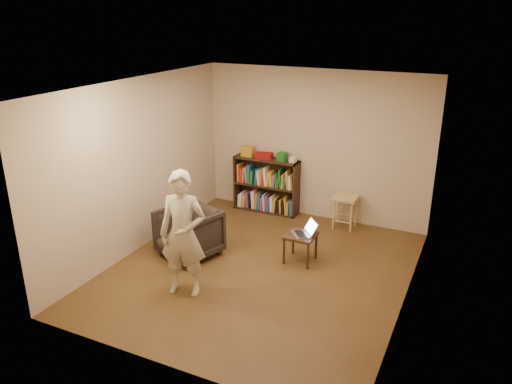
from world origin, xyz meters
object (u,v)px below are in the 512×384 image
at_px(stool, 345,202).
at_px(laptop, 305,231).
at_px(armchair, 189,233).
at_px(side_table, 301,239).
at_px(person, 183,234).
at_px(bookshelf, 266,188).

bearing_deg(stool, laptop, -97.50).
xyz_separation_m(armchair, side_table, (1.58, 0.53, -0.01)).
distance_m(side_table, laptop, 0.14).
distance_m(laptop, person, 1.87).
relative_size(bookshelf, laptop, 2.69).
xyz_separation_m(stool, laptop, (-0.19, -1.45, 0.04)).
distance_m(stool, armchair, 2.72).
distance_m(armchair, side_table, 1.67).
height_order(bookshelf, stool, bookshelf).
bearing_deg(stool, armchair, -132.18).
bearing_deg(armchair, person, -41.21).
distance_m(armchair, laptop, 1.73).
relative_size(side_table, person, 0.26).
height_order(stool, armchair, armchair).
distance_m(side_table, person, 1.85).
height_order(armchair, side_table, armchair).
height_order(bookshelf, person, person).
bearing_deg(laptop, stool, 133.25).
bearing_deg(laptop, bookshelf, -179.09).
relative_size(armchair, laptop, 1.81).
bearing_deg(person, bookshelf, 80.48).
height_order(bookshelf, armchair, bookshelf).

